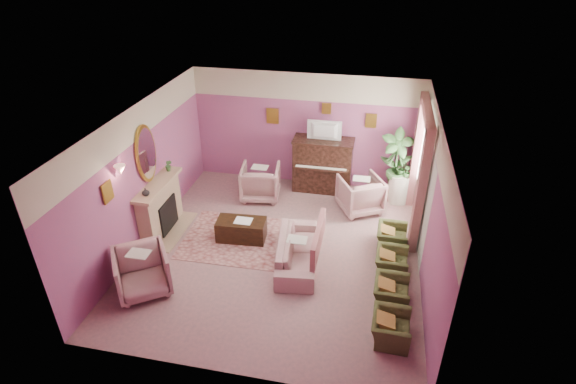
% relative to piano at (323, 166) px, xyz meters
% --- Properties ---
extents(floor, '(5.50, 6.00, 0.01)m').
position_rel_piano_xyz_m(floor, '(-0.50, -2.68, -0.65)').
color(floor, gray).
rests_on(floor, ground).
extents(ceiling, '(5.50, 6.00, 0.01)m').
position_rel_piano_xyz_m(ceiling, '(-0.50, -2.68, 2.15)').
color(ceiling, beige).
rests_on(ceiling, wall_back).
extents(wall_back, '(5.50, 0.02, 2.80)m').
position_rel_piano_xyz_m(wall_back, '(-0.50, 0.32, 0.75)').
color(wall_back, '#834A7C').
rests_on(wall_back, floor).
extents(wall_front, '(5.50, 0.02, 2.80)m').
position_rel_piano_xyz_m(wall_front, '(-0.50, -5.68, 0.75)').
color(wall_front, '#834A7C').
rests_on(wall_front, floor).
extents(wall_left, '(0.02, 6.00, 2.80)m').
position_rel_piano_xyz_m(wall_left, '(-3.25, -2.68, 0.75)').
color(wall_left, '#834A7C').
rests_on(wall_left, floor).
extents(wall_right, '(0.02, 6.00, 2.80)m').
position_rel_piano_xyz_m(wall_right, '(2.25, -2.68, 0.75)').
color(wall_right, '#834A7C').
rests_on(wall_right, floor).
extents(picture_rail_band, '(5.50, 0.01, 0.65)m').
position_rel_piano_xyz_m(picture_rail_band, '(-0.50, 0.31, 1.82)').
color(picture_rail_band, beige).
rests_on(picture_rail_band, wall_back).
extents(stripe_panel, '(0.01, 3.00, 2.15)m').
position_rel_piano_xyz_m(stripe_panel, '(2.23, -1.38, 0.42)').
color(stripe_panel, '#AEB3A6').
rests_on(stripe_panel, wall_right).
extents(fireplace_surround, '(0.30, 1.40, 1.10)m').
position_rel_piano_xyz_m(fireplace_surround, '(-3.09, -2.48, -0.10)').
color(fireplace_surround, tan).
rests_on(fireplace_surround, floor).
extents(fireplace_inset, '(0.18, 0.72, 0.68)m').
position_rel_piano_xyz_m(fireplace_inset, '(-2.99, -2.48, -0.25)').
color(fireplace_inset, black).
rests_on(fireplace_inset, floor).
extents(fire_ember, '(0.06, 0.54, 0.10)m').
position_rel_piano_xyz_m(fire_ember, '(-2.95, -2.48, -0.43)').
color(fire_ember, '#FB4C26').
rests_on(fire_ember, floor).
extents(mantel_shelf, '(0.40, 1.55, 0.07)m').
position_rel_piano_xyz_m(mantel_shelf, '(-3.06, -2.48, 0.47)').
color(mantel_shelf, tan).
rests_on(mantel_shelf, fireplace_surround).
extents(hearth, '(0.55, 1.50, 0.02)m').
position_rel_piano_xyz_m(hearth, '(-2.89, -2.48, -0.64)').
color(hearth, tan).
rests_on(hearth, floor).
extents(mirror_frame, '(0.04, 0.72, 1.20)m').
position_rel_piano_xyz_m(mirror_frame, '(-3.20, -2.48, 1.15)').
color(mirror_frame, '#B1932D').
rests_on(mirror_frame, wall_left).
extents(mirror_glass, '(0.01, 0.60, 1.06)m').
position_rel_piano_xyz_m(mirror_glass, '(-3.17, -2.48, 1.15)').
color(mirror_glass, white).
rests_on(mirror_glass, wall_left).
extents(sconce_shade, '(0.20, 0.20, 0.16)m').
position_rel_piano_xyz_m(sconce_shade, '(-3.12, -3.53, 1.33)').
color(sconce_shade, '#E69A82').
rests_on(sconce_shade, wall_left).
extents(piano, '(1.40, 0.60, 1.30)m').
position_rel_piano_xyz_m(piano, '(0.00, 0.00, 0.00)').
color(piano, black).
rests_on(piano, floor).
extents(piano_keyshelf, '(1.30, 0.12, 0.06)m').
position_rel_piano_xyz_m(piano_keyshelf, '(-0.00, -0.35, 0.07)').
color(piano_keyshelf, black).
rests_on(piano_keyshelf, piano).
extents(piano_keys, '(1.20, 0.08, 0.02)m').
position_rel_piano_xyz_m(piano_keys, '(0.00, -0.35, 0.11)').
color(piano_keys, white).
rests_on(piano_keys, piano).
extents(piano_top, '(1.45, 0.65, 0.04)m').
position_rel_piano_xyz_m(piano_top, '(0.00, 0.00, 0.66)').
color(piano_top, black).
rests_on(piano_top, piano).
extents(television, '(0.80, 0.12, 0.48)m').
position_rel_piano_xyz_m(television, '(0.00, -0.05, 0.95)').
color(television, black).
rests_on(television, piano).
extents(print_back_left, '(0.30, 0.03, 0.38)m').
position_rel_piano_xyz_m(print_back_left, '(-1.30, 0.28, 1.07)').
color(print_back_left, '#B1932D').
rests_on(print_back_left, wall_back).
extents(print_back_right, '(0.26, 0.03, 0.34)m').
position_rel_piano_xyz_m(print_back_right, '(1.05, 0.28, 1.13)').
color(print_back_right, '#B1932D').
rests_on(print_back_right, wall_back).
extents(print_back_mid, '(0.22, 0.03, 0.26)m').
position_rel_piano_xyz_m(print_back_mid, '(0.00, 0.28, 1.35)').
color(print_back_mid, '#B1932D').
rests_on(print_back_mid, wall_back).
extents(print_left_wall, '(0.03, 0.28, 0.36)m').
position_rel_piano_xyz_m(print_left_wall, '(-3.21, -3.88, 1.07)').
color(print_left_wall, '#B1932D').
rests_on(print_left_wall, wall_left).
extents(window_blind, '(0.03, 1.40, 1.80)m').
position_rel_piano_xyz_m(window_blind, '(2.20, -1.13, 1.05)').
color(window_blind, silver).
rests_on(window_blind, wall_right).
extents(curtain_left, '(0.16, 0.34, 2.60)m').
position_rel_piano_xyz_m(curtain_left, '(2.12, -2.05, 0.65)').
color(curtain_left, '#A05B5D').
rests_on(curtain_left, floor).
extents(curtain_right, '(0.16, 0.34, 2.60)m').
position_rel_piano_xyz_m(curtain_right, '(2.12, -0.21, 0.65)').
color(curtain_right, '#A05B5D').
rests_on(curtain_right, floor).
extents(pelmet, '(0.16, 2.20, 0.16)m').
position_rel_piano_xyz_m(pelmet, '(2.12, -1.13, 1.91)').
color(pelmet, '#A05B5D').
rests_on(pelmet, wall_right).
extents(mantel_plant, '(0.16, 0.16, 0.28)m').
position_rel_piano_xyz_m(mantel_plant, '(-3.05, -1.93, 0.64)').
color(mantel_plant, '#386931').
rests_on(mantel_plant, mantel_shelf).
extents(mantel_vase, '(0.16, 0.16, 0.16)m').
position_rel_piano_xyz_m(mantel_vase, '(-3.05, -2.98, 0.58)').
color(mantel_vase, beige).
rests_on(mantel_vase, mantel_shelf).
extents(area_rug, '(2.53, 1.84, 0.01)m').
position_rel_piano_xyz_m(area_rug, '(-1.29, -2.47, -0.64)').
color(area_rug, '#A36965').
rests_on(area_rug, floor).
extents(coffee_table, '(1.03, 0.57, 0.45)m').
position_rel_piano_xyz_m(coffee_table, '(-1.34, -2.45, -0.43)').
color(coffee_table, black).
rests_on(coffee_table, floor).
extents(table_paper, '(0.35, 0.28, 0.01)m').
position_rel_piano_xyz_m(table_paper, '(-1.29, -2.45, -0.20)').
color(table_paper, white).
rests_on(table_paper, coffee_table).
extents(sofa, '(0.62, 1.85, 0.75)m').
position_rel_piano_xyz_m(sofa, '(-0.08, -2.96, -0.28)').
color(sofa, tan).
rests_on(sofa, floor).
extents(sofa_throw, '(0.09, 1.40, 0.51)m').
position_rel_piano_xyz_m(sofa_throw, '(0.32, -2.96, -0.05)').
color(sofa_throw, '#A05B5D').
rests_on(sofa_throw, sofa).
extents(floral_armchair_left, '(0.88, 0.88, 0.91)m').
position_rel_piano_xyz_m(floral_armchair_left, '(-1.39, -0.71, -0.19)').
color(floral_armchair_left, tan).
rests_on(floral_armchair_left, floor).
extents(floral_armchair_right, '(0.88, 0.88, 0.91)m').
position_rel_piano_xyz_m(floral_armchair_right, '(0.98, -0.80, -0.19)').
color(floral_armchair_right, tan).
rests_on(floral_armchair_right, floor).
extents(floral_armchair_front, '(0.88, 0.88, 0.91)m').
position_rel_piano_xyz_m(floral_armchair_front, '(-2.58, -4.29, -0.19)').
color(floral_armchair_front, tan).
rests_on(floral_armchair_front, floor).
extents(olive_chair_a, '(0.48, 0.68, 0.59)m').
position_rel_piano_xyz_m(olive_chair_a, '(1.71, -4.54, -0.35)').
color(olive_chair_a, '#404721').
rests_on(olive_chair_a, floor).
extents(olive_chair_b, '(0.48, 0.68, 0.59)m').
position_rel_piano_xyz_m(olive_chair_b, '(1.71, -3.72, -0.35)').
color(olive_chair_b, '#404721').
rests_on(olive_chair_b, floor).
extents(olive_chair_c, '(0.48, 0.68, 0.59)m').
position_rel_piano_xyz_m(olive_chair_c, '(1.71, -2.90, -0.35)').
color(olive_chair_c, '#404721').
rests_on(olive_chair_c, floor).
extents(olive_chair_d, '(0.48, 0.68, 0.59)m').
position_rel_piano_xyz_m(olive_chair_d, '(1.71, -2.08, -0.35)').
color(olive_chair_d, '#404721').
rests_on(olive_chair_d, floor).
extents(side_table, '(0.52, 0.52, 0.70)m').
position_rel_piano_xyz_m(side_table, '(1.85, -0.20, -0.30)').
color(side_table, silver).
rests_on(side_table, floor).
extents(side_plant_big, '(0.30, 0.30, 0.34)m').
position_rel_piano_xyz_m(side_plant_big, '(1.85, -0.20, 0.22)').
color(side_plant_big, '#386931').
rests_on(side_plant_big, side_table).
extents(side_plant_small, '(0.16, 0.16, 0.28)m').
position_rel_piano_xyz_m(side_plant_small, '(1.97, -0.30, 0.19)').
color(side_plant_small, '#386931').
rests_on(side_plant_small, side_table).
extents(palm_pot, '(0.34, 0.34, 0.34)m').
position_rel_piano_xyz_m(palm_pot, '(1.71, -0.17, -0.48)').
color(palm_pot, '#965B32').
rests_on(palm_pot, floor).
extents(palm_plant, '(0.76, 0.76, 1.44)m').
position_rel_piano_xyz_m(palm_plant, '(1.71, -0.17, 0.41)').
color(palm_plant, '#386931').
rests_on(palm_plant, palm_pot).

